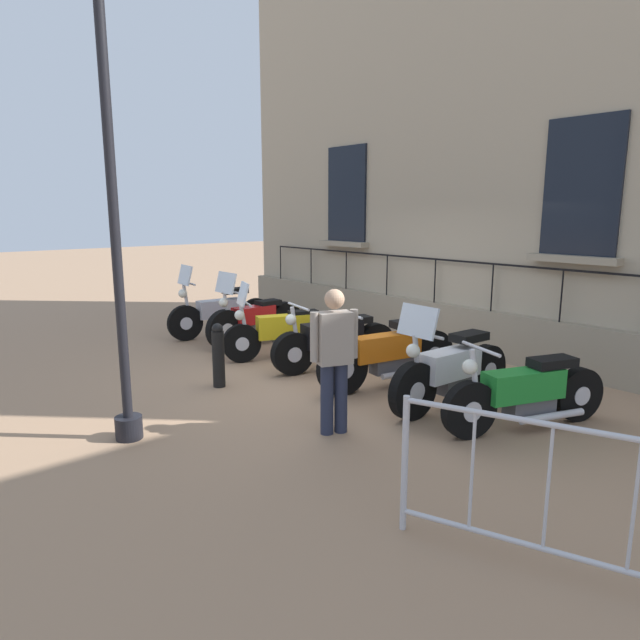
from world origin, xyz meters
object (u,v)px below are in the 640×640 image
motorcycle_orange (389,355)px  crowd_barrier (589,501)px  motorcycle_green (526,394)px  motorcycle_silver (221,313)px  motorcycle_white (451,372)px  motorcycle_yellow (284,332)px  lamppost (109,146)px  pedestrian_standing (334,354)px  motorcycle_black (335,342)px  bollard (218,355)px  motorcycle_red (255,320)px

motorcycle_orange → crowd_barrier: motorcycle_orange is taller
motorcycle_orange → motorcycle_green: bearing=90.2°
motorcycle_silver → crowd_barrier: (1.89, 7.77, 0.12)m
motorcycle_silver → motorcycle_white: bearing=91.2°
motorcycle_yellow → lamppost: size_ratio=0.41×
motorcycle_orange → motorcycle_yellow: bearing=-84.0°
motorcycle_green → pedestrian_standing: pedestrian_standing is taller
motorcycle_black → motorcycle_green: size_ratio=1.02×
motorcycle_orange → motorcycle_white: size_ratio=1.07×
motorcycle_silver → motorcycle_black: size_ratio=1.04×
bollard → motorcycle_red: bearing=-135.4°
motorcycle_white → motorcycle_green: motorcycle_white is taller
motorcycle_orange → motorcycle_green: 2.01m
lamppost → bollard: (-1.62, -0.92, -2.51)m
motorcycle_silver → lamppost: bearing=48.3°
motorcycle_white → pedestrian_standing: size_ratio=1.30×
motorcycle_black → motorcycle_green: (0.00, 3.11, -0.01)m
motorcycle_black → bollard: bearing=-11.6°
motorcycle_silver → crowd_barrier: 8.00m
motorcycle_orange → motorcycle_white: (0.04, 1.05, 0.01)m
pedestrian_standing → crowd_barrier: bearing=82.0°
pedestrian_standing → motorcycle_green: bearing=142.3°
motorcycle_silver → motorcycle_yellow: (0.06, 2.10, -0.02)m
motorcycle_yellow → motorcycle_white: motorcycle_white is taller
motorcycle_silver → lamppost: 5.47m
lamppost → crowd_barrier: (-1.34, 4.14, -2.39)m
motorcycle_yellow → bollard: motorcycle_yellow is taller
motorcycle_black → motorcycle_white: size_ratio=1.00×
motorcycle_silver → bollard: bearing=59.2°
motorcycle_silver → pedestrian_standing: bearing=73.1°
motorcycle_red → motorcycle_yellow: (0.19, 1.12, -0.00)m
motorcycle_orange → crowd_barrier: (2.04, 3.59, 0.13)m
motorcycle_yellow → bollard: bearing=21.2°
motorcycle_white → lamppost: 4.48m
motorcycle_silver → motorcycle_black: (-0.17, 3.07, -0.03)m
motorcycle_silver → motorcycle_yellow: bearing=88.3°
motorcycle_black → pedestrian_standing: size_ratio=1.30×
motorcycle_green → lamppost: lamppost is taller
crowd_barrier → bollard: 5.07m
crowd_barrier → motorcycle_yellow: bearing=-107.9°
motorcycle_orange → motorcycle_red: bearing=-89.5°
motorcycle_black → lamppost: bearing=9.3°
motorcycle_red → motorcycle_yellow: 1.13m
motorcycle_white → motorcycle_green: size_ratio=1.02×
motorcycle_silver → motorcycle_white: (-0.11, 5.23, -0.00)m
motorcycle_black → lamppost: (3.40, 0.56, 2.54)m
motorcycle_yellow → motorcycle_black: (-0.23, 0.97, -0.02)m
motorcycle_red → motorcycle_green: size_ratio=0.99×
motorcycle_green → lamppost: (3.40, -2.55, 2.55)m
lamppost → motorcycle_silver: bearing=-131.7°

